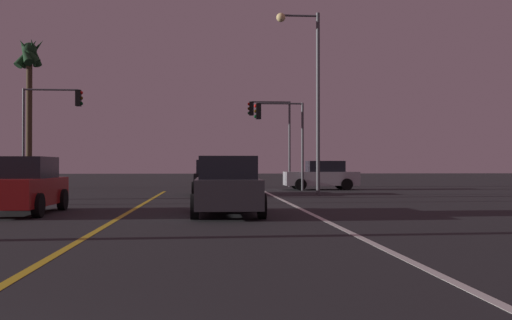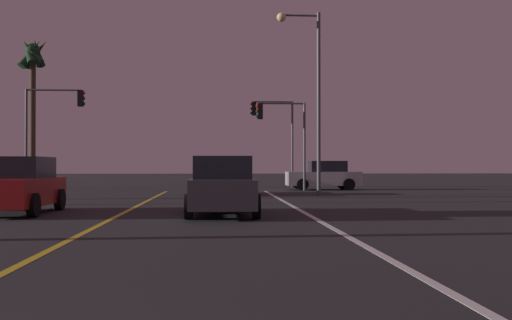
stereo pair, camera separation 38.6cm
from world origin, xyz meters
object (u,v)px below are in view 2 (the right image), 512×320
Objects in this scene: traffic_light_near_right at (281,125)px; traffic_light_near_left at (54,115)px; car_lead_same_lane at (222,187)px; car_oncoming at (18,186)px; street_lamp_right_far at (310,81)px; car_crossing_side at (324,176)px; car_ahead_far at (214,178)px; traffic_light_far_right at (273,124)px; palm_tree_left_far at (33,67)px.

traffic_light_near_left is at bearing 0.00° from traffic_light_near_right.
car_oncoming is at bearing 81.08° from car_lead_same_lane.
car_oncoming is 0.86× the size of traffic_light_near_right.
car_crossing_side is at bearing -106.04° from street_lamp_right_far.
car_ahead_far is at bearing 1.60° from car_lead_same_lane.
car_crossing_side is (6.12, 17.35, 0.00)m from car_lead_same_lane.
car_oncoming is at bearing 152.16° from car_ahead_far.
traffic_light_near_right is at bearing 0.00° from traffic_light_near_left.
traffic_light_near_right is at bearing -11.87° from car_lead_same_lane.
traffic_light_near_left reaches higher than car_oncoming.
traffic_light_near_left reaches higher than traffic_light_near_right.
car_lead_same_lane is 12.50m from street_lamp_right_far.
car_crossing_side is (12.22, 16.40, 0.00)m from car_oncoming.
car_oncoming is 16.02m from traffic_light_near_left.
car_oncoming is 0.76× the size of traffic_light_near_left.
traffic_light_near_left is at bearing 3.95° from car_crossing_side.
street_lamp_right_far reaches higher than traffic_light_near_right.
traffic_light_near_right is at bearing 148.14° from car_oncoming.
car_oncoming is 20.45m from car_crossing_side.
car_ahead_far is 0.86× the size of traffic_light_near_right.
car_oncoming is 15.01m from street_lamp_right_far.
traffic_light_far_right is 0.59× the size of palm_tree_left_far.
traffic_light_near_right is 5.52m from traffic_light_far_right.
car_crossing_side is (6.45, 5.47, 0.00)m from car_ahead_far.
car_oncoming is 1.00× the size of car_lead_same_lane.
car_lead_same_lane is 18.40m from car_crossing_side.
palm_tree_left_far reaches higher than traffic_light_far_right.
car_oncoming is at bearing 65.28° from traffic_light_far_right.
traffic_light_far_right is at bearing 23.38° from traffic_light_near_left.
street_lamp_right_far is at bearing 73.96° from car_crossing_side.
traffic_light_near_left is 1.00× the size of traffic_light_far_right.
street_lamp_right_far is (0.74, -11.00, 1.28)m from traffic_light_far_right.
car_crossing_side is at bearing -19.43° from car_lead_same_lane.
palm_tree_left_far reaches higher than street_lamp_right_far.
car_crossing_side is at bearing -10.84° from palm_tree_left_far.
street_lamp_right_far is at bearing 93.87° from traffic_light_far_right.
street_lamp_right_far is 19.00m from palm_tree_left_far.
traffic_light_near_left is at bearing 63.67° from car_ahead_far.
traffic_light_far_right reaches higher than car_ahead_far.
street_lamp_right_far reaches higher than car_ahead_far.
palm_tree_left_far is (-2.55, 4.49, 3.39)m from traffic_light_near_left.
car_ahead_far is 0.45× the size of palm_tree_left_far.
car_oncoming is at bearing 53.29° from car_crossing_side.
traffic_light_near_right is at bearing -81.63° from street_lamp_right_far.
car_ahead_far is 1.00× the size of car_crossing_side.
traffic_light_far_right is 0.65× the size of street_lamp_right_far.
street_lamp_right_far is (0.81, -5.50, 1.74)m from traffic_light_near_right.
traffic_light_near_right is (9.53, 15.34, 2.92)m from car_oncoming.
street_lamp_right_far is (13.47, -5.50, 1.27)m from traffic_light_near_left.
car_ahead_far is 8.46m from car_crossing_side.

